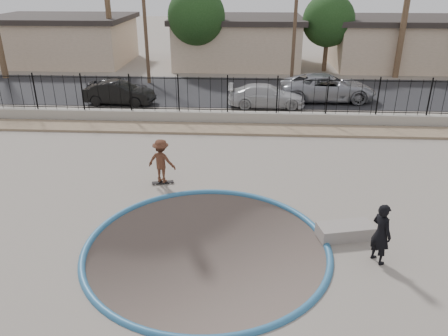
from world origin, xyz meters
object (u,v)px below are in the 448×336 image
Objects in this scene: car_a at (118,87)px; car_d at (327,87)px; skateboard at (163,182)px; concrete_ledge at (345,231)px; videographer at (381,233)px; car_c at (266,96)px; car_b at (120,93)px; skater at (162,163)px.

car_d is at bearing -86.68° from car_a.
concrete_ledge reaches higher than skateboard.
car_d is at bearing 43.42° from skateboard.
videographer reaches higher than skateboard.
skateboard is at bearing 156.93° from car_c.
videographer is 1.46m from concrete_ledge.
car_b is 8.59m from car_c.
skater is 14.32m from car_d.
skateboard is 0.22× the size of car_a.
concrete_ledge is 0.43× the size of car_a.
concrete_ledge is 17.21m from car_b.
car_d is at bearing -108.16° from skater.
car_c is (4.11, 10.40, -0.14)m from skater.
skater is 0.29× the size of car_d.
videographer reaches higher than car_c.
car_b is 0.71× the size of car_d.
car_c is (4.11, 10.40, 0.62)m from skateboard.
skateboard is at bearing -153.90° from car_a.
skateboard is 6.83m from concrete_ledge.
skater reaches higher than car_d.
videographer is 0.46× the size of car_a.
concrete_ledge is at bearing 171.59° from car_d.
skater is 0.37× the size of car_c.
car_a is at bearing -52.28° from skater.
car_a is 12.87m from car_d.
car_c is 4.05m from car_d.
car_d is at bearing -68.20° from car_c.
car_b is (0.56, -1.60, 0.03)m from car_a.
concrete_ledge is 0.36× the size of car_c.
videographer is at bearing -171.71° from car_c.
skateboard is 13.03m from car_a.
videographer is 0.39× the size of car_c.
car_c is at bearing -85.10° from car_b.
car_a is 0.66× the size of car_d.
skater reaches higher than skateboard.
car_a is 0.92× the size of car_b.
skateboard is 0.20× the size of car_b.
videographer is at bearing -141.11° from car_a.
car_a is 1.70m from car_b.
car_b reaches higher than car_a.
car_d is (1.16, 16.36, -0.04)m from videographer.
car_c is (-2.55, 14.76, -0.19)m from videographer.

